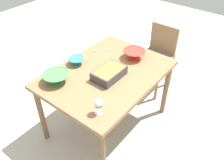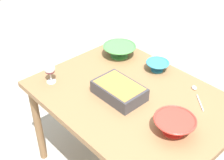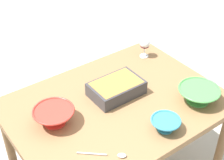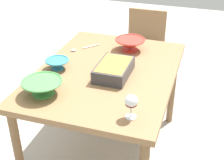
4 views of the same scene
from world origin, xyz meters
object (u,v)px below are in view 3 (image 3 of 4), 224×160
Objects in this scene: serving_bowl at (199,94)px; wine_glass at (145,44)px; casserole_dish at (116,88)px; mixing_bowl at (165,124)px; dining_table at (116,113)px; small_bowl at (54,116)px; serving_spoon at (112,155)px.

wine_glass is at bearing -96.77° from serving_bowl.
casserole_dish reaches higher than mixing_bowl.
dining_table is 0.40m from small_bowl.
small_bowl is 0.93× the size of serving_bowl.
serving_spoon is at bearing 49.96° from dining_table.
mixing_bowl is 0.59m from small_bowl.
serving_spoon is at bearing 39.79° from wine_glass.
serving_bowl is at bearing 145.93° from dining_table.
dining_table is at bearing -34.07° from serving_bowl.
serving_bowl is 0.66m from serving_spoon.
mixing_bowl is at bearing 176.79° from serving_spoon.
mixing_bowl is 0.71× the size of small_bowl.
casserole_dish reaches higher than serving_spoon.
serving_bowl reaches higher than casserole_dish.
serving_bowl is at bearing -176.39° from serving_spoon.
wine_glass is 0.45× the size of casserole_dish.
mixing_bowl is 0.83× the size of serving_spoon.
serving_spoon is (0.72, 0.60, -0.09)m from wine_glass.
dining_table is 0.57m from wine_glass.
small_bowl is at bearing -41.08° from mixing_bowl.
mixing_bowl is at bearing 10.75° from serving_bowl.
small_bowl is at bearing 15.34° from wine_glass.
dining_table is 5.03× the size of serving_bowl.
wine_glass is (-0.46, -0.29, 0.17)m from dining_table.
serving_spoon is at bearing 50.62° from casserole_dish.
wine_glass is 0.62× the size of small_bowl.
serving_bowl is at bearing -169.25° from mixing_bowl.
mixing_bowl is (0.38, 0.62, -0.06)m from wine_glass.
casserole_dish is 1.92× the size of mixing_bowl.
small_bowl is at bearing 0.43° from casserole_dish.
mixing_bowl reaches higher than dining_table.
wine_glass reaches higher than serving_spoon.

